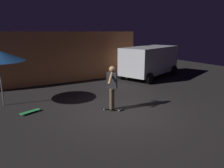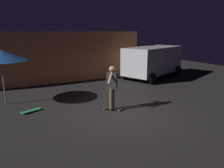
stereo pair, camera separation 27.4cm
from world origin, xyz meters
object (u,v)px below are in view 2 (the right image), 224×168
(parked_van, at_px, (153,60))
(skateboard_ridden, at_px, (112,108))
(patio_umbrella, at_px, (0,55))
(skateboard_spare, at_px, (31,111))
(skater, at_px, (112,84))

(parked_van, bearing_deg, skateboard_ridden, -142.02)
(parked_van, distance_m, skateboard_ridden, 6.89)
(patio_umbrella, relative_size, skateboard_spare, 2.87)
(patio_umbrella, distance_m, skater, 4.68)
(parked_van, xyz_separation_m, skateboard_ridden, (-5.36, -4.19, -1.11))
(skateboard_ridden, distance_m, skateboard_spare, 3.11)
(parked_van, distance_m, patio_umbrella, 9.17)
(skater, bearing_deg, skateboard_ridden, -90.00)
(skateboard_spare, bearing_deg, skater, -23.71)
(skateboard_spare, bearing_deg, patio_umbrella, 117.97)
(patio_umbrella, height_order, skater, patio_umbrella)
(parked_van, relative_size, skateboard_spare, 6.20)
(patio_umbrella, height_order, skateboard_spare, patio_umbrella)
(skateboard_spare, xyz_separation_m, skater, (2.85, -1.25, 0.98))
(skateboard_ridden, height_order, skateboard_spare, same)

